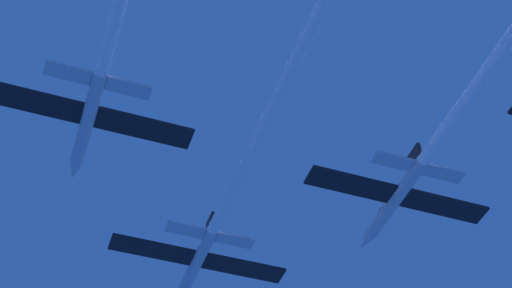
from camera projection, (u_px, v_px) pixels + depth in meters
The scene contains 3 objects.
jet_lead at pixel (232, 190), 78.12m from camera, with size 19.13×49.75×3.17m.
jet_left_wing at pixel (117, 12), 64.60m from camera, with size 19.13×50.10×3.17m.
jet_right_wing at pixel (453, 119), 72.30m from camera, with size 19.13×47.99×3.17m.
Camera 1 is at (-17.07, -67.99, -52.43)m, focal length 56.53 mm.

